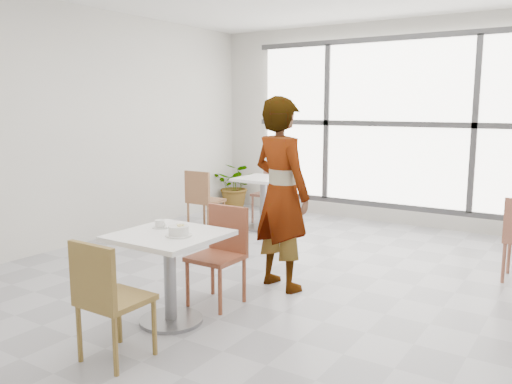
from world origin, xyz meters
The scene contains 14 objects.
floor centered at (0.00, 0.00, 0.00)m, with size 7.00×7.00×0.00m, color #9E9EA5.
wall_back centered at (0.00, 3.50, 1.50)m, with size 6.00×6.00×0.00m, color silver.
wall_left centered at (-3.00, 0.00, 1.50)m, with size 7.00×7.00×0.00m, color silver.
window centered at (0.00, 3.44, 1.50)m, with size 4.60×0.07×2.52m.
main_table centered at (-0.30, -1.12, 0.52)m, with size 0.80×0.80×0.75m.
chair_near centered at (-0.18, -1.88, 0.50)m, with size 0.42×0.42×0.87m.
chair_far centered at (-0.23, -0.52, 0.50)m, with size 0.42×0.42×0.87m.
oatmeal_bowl centered at (-0.17, -1.14, 0.79)m, with size 0.21×0.21×0.10m.
coffee_cup centered at (-0.49, -1.02, 0.78)m, with size 0.16×0.13×0.07m.
person centered at (0.02, 0.11, 0.93)m, with size 0.67×0.44×1.85m, color black.
bg_table_left centered at (-1.45, 2.10, 0.49)m, with size 0.70×0.70×0.75m.
bg_chair_left_near centered at (-2.08, 1.49, 0.50)m, with size 0.42×0.42×0.87m.
bg_chair_left_far centered at (-1.62, 2.62, 0.50)m, with size 0.42×0.42×0.87m.
plant_left centered at (-2.70, 3.19, 0.39)m, with size 0.71×0.61×0.79m, color #3D853D.
Camera 1 is at (2.53, -4.16, 1.76)m, focal length 36.77 mm.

